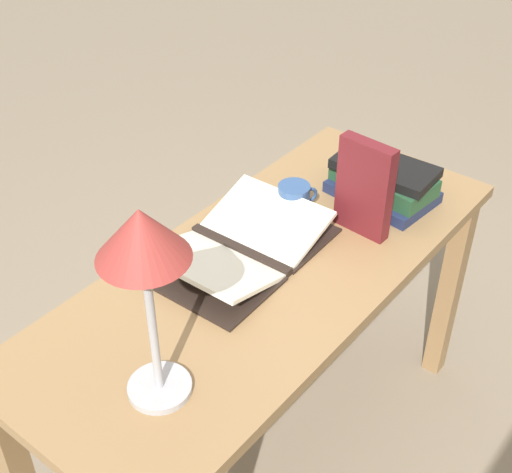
# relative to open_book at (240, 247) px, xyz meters

# --- Properties ---
(ground_plane) EXTENTS (12.00, 12.00, 0.00)m
(ground_plane) POSITION_rel_open_book_xyz_m (-0.00, 0.09, -0.79)
(ground_plane) COLOR gray
(reading_desk) EXTENTS (1.44, 0.60, 0.77)m
(reading_desk) POSITION_rel_open_book_xyz_m (-0.00, 0.09, -0.14)
(reading_desk) COLOR #937047
(reading_desk) RESTS_ON ground_plane
(open_book) EXTENTS (0.50, 0.34, 0.07)m
(open_book) POSITION_rel_open_book_xyz_m (0.00, 0.00, 0.00)
(open_book) COLOR black
(open_book) RESTS_ON reading_desk
(book_stack_tall) EXTENTS (0.22, 0.30, 0.11)m
(book_stack_tall) POSITION_rel_open_book_xyz_m (-0.46, 0.15, 0.03)
(book_stack_tall) COLOR #1E284C
(book_stack_tall) RESTS_ON reading_desk
(book_standing_upright) EXTENTS (0.05, 0.16, 0.27)m
(book_standing_upright) POSITION_rel_open_book_xyz_m (-0.29, 0.19, 0.11)
(book_standing_upright) COLOR maroon
(book_standing_upright) RESTS_ON reading_desk
(reading_lamp) EXTENTS (0.18, 0.18, 0.47)m
(reading_lamp) POSITION_rel_open_book_xyz_m (0.46, 0.17, 0.35)
(reading_lamp) COLOR #ADADB2
(reading_lamp) RESTS_ON reading_desk
(coffee_mug) EXTENTS (0.11, 0.09, 0.09)m
(coffee_mug) POSITION_rel_open_book_xyz_m (-0.24, -0.00, 0.02)
(coffee_mug) COLOR #335184
(coffee_mug) RESTS_ON reading_desk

